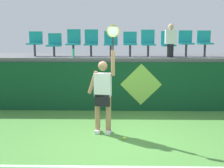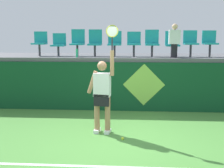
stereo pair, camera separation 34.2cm
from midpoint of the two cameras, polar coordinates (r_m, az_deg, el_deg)
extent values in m
plane|color=#478438|center=(6.54, 0.13, -11.24)|extent=(40.00, 40.00, 0.00)
cube|color=#0F4223|center=(9.06, 0.47, -0.45)|extent=(10.49, 0.20, 1.50)
cube|color=#56565B|center=(10.17, 0.56, 5.24)|extent=(10.49, 2.52, 0.12)
cube|color=white|center=(5.42, -0.12, -15.78)|extent=(9.44, 0.08, 0.01)
cube|color=white|center=(7.16, -4.16, -9.05)|extent=(0.16, 0.28, 0.08)
cube|color=white|center=(7.11, -2.10, -9.19)|extent=(0.16, 0.28, 0.08)
cylinder|color=#A87A56|center=(7.05, -4.20, -5.92)|extent=(0.13, 0.13, 0.89)
cylinder|color=#A87A56|center=(6.99, -2.12, -6.03)|extent=(0.13, 0.13, 0.89)
cube|color=black|center=(6.93, -3.19, -3.06)|extent=(0.39, 0.27, 0.28)
cube|color=white|center=(6.86, -3.22, -0.17)|extent=(0.41, 0.28, 0.55)
sphere|color=#A87A56|center=(6.80, -3.25, 3.51)|extent=(0.22, 0.22, 0.22)
cylinder|color=#A87A56|center=(6.91, -5.16, 0.32)|extent=(0.27, 0.13, 0.55)
cylinder|color=#A87A56|center=(6.74, -1.27, 4.07)|extent=(0.09, 0.09, 0.58)
cylinder|color=black|center=(6.71, -1.28, 7.81)|extent=(0.03, 0.03, 0.30)
torus|color=gold|center=(6.71, -1.29, 10.20)|extent=(0.28, 0.07, 0.28)
ellipsoid|color=silver|center=(6.71, -1.29, 10.20)|extent=(0.24, 0.05, 0.24)
sphere|color=#D1E533|center=(6.68, 0.92, -10.47)|extent=(0.07, 0.07, 0.07)
cylinder|color=#26B272|center=(9.24, -8.53, 5.92)|extent=(0.07, 0.07, 0.27)
cylinder|color=#38383D|center=(10.05, -15.68, 6.28)|extent=(0.07, 0.07, 0.38)
cube|color=teal|center=(10.04, -15.73, 7.51)|extent=(0.44, 0.42, 0.05)
cube|color=teal|center=(10.22, -15.48, 8.74)|extent=(0.44, 0.04, 0.37)
cylinder|color=#38383D|center=(9.89, -12.13, 6.20)|extent=(0.07, 0.07, 0.32)
cube|color=teal|center=(9.88, -12.17, 7.28)|extent=(0.44, 0.42, 0.05)
cube|color=teal|center=(10.06, -11.96, 8.54)|extent=(0.44, 0.04, 0.38)
cylinder|color=#38383D|center=(9.76, -8.49, 6.40)|extent=(0.07, 0.07, 0.37)
cube|color=teal|center=(9.75, -8.52, 7.62)|extent=(0.44, 0.42, 0.05)
cube|color=teal|center=(9.93, -8.37, 9.13)|extent=(0.44, 0.04, 0.46)
cylinder|color=#38383D|center=(9.68, -5.10, 6.41)|extent=(0.07, 0.07, 0.36)
cube|color=teal|center=(9.67, -5.11, 7.61)|extent=(0.44, 0.42, 0.05)
cube|color=teal|center=(9.85, -5.01, 9.14)|extent=(0.44, 0.04, 0.46)
cylinder|color=#38383D|center=(9.63, -1.26, 6.43)|extent=(0.07, 0.07, 0.36)
cube|color=teal|center=(9.62, -1.27, 7.65)|extent=(0.44, 0.42, 0.05)
cube|color=teal|center=(9.81, -1.23, 9.04)|extent=(0.44, 0.04, 0.41)
cylinder|color=#38383D|center=(9.62, 2.50, 6.45)|extent=(0.07, 0.07, 0.37)
cube|color=teal|center=(9.61, 2.51, 7.69)|extent=(0.44, 0.42, 0.05)
cube|color=teal|center=(9.80, 2.50, 8.99)|extent=(0.44, 0.04, 0.38)
cylinder|color=#38383D|center=(9.65, 5.99, 6.39)|extent=(0.07, 0.07, 0.36)
cube|color=teal|center=(9.64, 6.01, 7.60)|extent=(0.44, 0.42, 0.05)
cube|color=teal|center=(9.83, 5.95, 9.11)|extent=(0.44, 0.04, 0.45)
cylinder|color=#38383D|center=(9.73, 9.83, 6.25)|extent=(0.07, 0.07, 0.33)
cube|color=teal|center=(9.72, 9.87, 7.38)|extent=(0.44, 0.42, 0.05)
cube|color=teal|center=(9.90, 9.74, 8.83)|extent=(0.44, 0.04, 0.44)
cylinder|color=#38383D|center=(9.83, 13.18, 6.33)|extent=(0.07, 0.07, 0.39)
cube|color=teal|center=(9.82, 13.23, 7.61)|extent=(0.44, 0.42, 0.05)
cube|color=teal|center=(10.00, 13.05, 8.94)|extent=(0.44, 0.04, 0.40)
cylinder|color=#38383D|center=(9.97, 16.59, 6.25)|extent=(0.07, 0.07, 0.39)
cube|color=teal|center=(9.96, 16.65, 7.52)|extent=(0.44, 0.42, 0.05)
cube|color=teal|center=(10.14, 16.42, 8.81)|extent=(0.44, 0.04, 0.39)
cylinder|color=black|center=(9.35, 10.19, 6.37)|extent=(0.20, 0.20, 0.42)
cube|color=white|center=(9.34, 10.27, 8.98)|extent=(0.34, 0.20, 0.43)
sphere|color=#DBAD84|center=(9.34, 10.32, 10.86)|extent=(0.18, 0.18, 0.18)
cube|color=#0F4223|center=(9.14, 4.50, -5.21)|extent=(0.90, 0.01, 0.00)
plane|color=#8CC64C|center=(8.96, 4.57, -0.11)|extent=(1.27, 0.00, 1.27)
camera|label=1|loc=(0.17, -91.36, -0.23)|focal=47.20mm
camera|label=2|loc=(0.17, 88.64, 0.23)|focal=47.20mm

